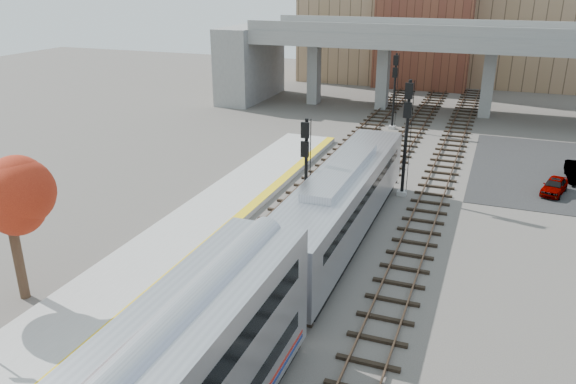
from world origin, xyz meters
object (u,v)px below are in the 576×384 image
Objects in this scene: locomotive at (341,202)px; signal_mast_far at (394,92)px; tree at (6,193)px; signal_mast_near at (306,180)px; signal_mast_mid at (406,138)px; car_a at (554,186)px.

locomotive is 2.65× the size of signal_mast_far.
signal_mast_far reaches higher than locomotive.
tree is at bearing -137.14° from locomotive.
signal_mast_far reaches higher than tree.
tree reaches higher than signal_mast_near.
signal_mast_far is at bearing 90.00° from signal_mast_near.
signal_mast_mid is (2.00, 8.05, 1.71)m from locomotive.
signal_mast_far is 19.50m from car_a.
car_a is (23.49, 23.05, -4.54)m from tree.
signal_mast_near is 2.08× the size of car_a.
car_a is at bearing 46.01° from locomotive.
signal_mast_mid is at bearing -142.42° from car_a.
locomotive is 16.78m from car_a.
signal_mast_near is 0.97× the size of tree.
car_a is at bearing 41.21° from signal_mast_near.
locomotive is at bearing -103.96° from signal_mast_mid.
signal_mast_near reaches higher than locomotive.
car_a is at bearing 22.47° from signal_mast_mid.
signal_mast_far reaches higher than car_a.
signal_mast_far is (-0.00, 25.54, 0.31)m from signal_mast_near.
car_a is (11.60, 12.02, -1.68)m from locomotive.
car_a is at bearing -44.68° from signal_mast_far.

